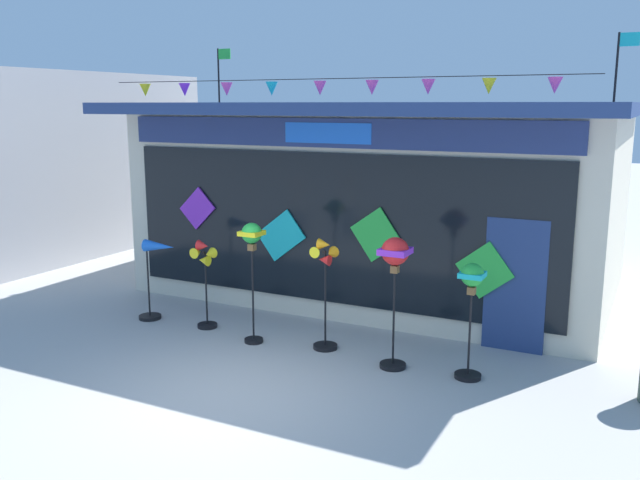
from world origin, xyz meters
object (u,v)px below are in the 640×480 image
at_px(wind_spinner_center_left, 252,248).
at_px(wind_spinner_right, 395,265).
at_px(wind_spinner_far_left, 156,266).
at_px(wind_spinner_far_right, 471,294).
at_px(wind_spinner_left, 204,270).
at_px(wind_spinner_center_right, 325,281).
at_px(kite_shop_building, 387,195).

xyz_separation_m(wind_spinner_center_left, wind_spinner_right, (2.29, 0.01, -0.02)).
relative_size(wind_spinner_far_left, wind_spinner_center_left, 0.75).
bearing_deg(wind_spinner_right, wind_spinner_far_right, 5.86).
xyz_separation_m(wind_spinner_left, wind_spinner_center_right, (2.18, -0.00, 0.08)).
height_order(wind_spinner_far_left, wind_spinner_center_right, wind_spinner_center_right).
bearing_deg(wind_spinner_center_right, wind_spinner_right, -10.55).
xyz_separation_m(wind_spinner_center_right, wind_spinner_far_right, (2.22, -0.11, 0.11)).
distance_m(wind_spinner_center_left, wind_spinner_far_right, 3.35).
bearing_deg(wind_spinner_center_left, wind_spinner_left, 167.77).
bearing_deg(wind_spinner_far_left, wind_spinner_center_right, 0.69).
bearing_deg(kite_shop_building, wind_spinner_center_left, -97.80).
relative_size(wind_spinner_left, wind_spinner_far_right, 0.93).
distance_m(kite_shop_building, wind_spinner_far_right, 4.91).
bearing_deg(wind_spinner_far_left, wind_spinner_right, -2.41).
bearing_deg(wind_spinner_left, kite_shop_building, 67.13).
distance_m(wind_spinner_center_right, wind_spinner_far_right, 2.23).
xyz_separation_m(wind_spinner_far_left, wind_spinner_far_right, (5.37, -0.08, 0.22)).
bearing_deg(kite_shop_building, wind_spinner_left, -112.87).
relative_size(kite_shop_building, wind_spinner_left, 6.07).
bearing_deg(kite_shop_building, wind_spinner_center_right, -81.99).
xyz_separation_m(wind_spinner_center_left, wind_spinner_far_right, (3.33, 0.12, -0.32)).
bearing_deg(wind_spinner_right, wind_spinner_center_right, 169.45).
xyz_separation_m(wind_spinner_left, wind_spinner_right, (3.37, -0.22, 0.50)).
distance_m(wind_spinner_left, wind_spinner_far_right, 4.41).
bearing_deg(wind_spinner_far_right, wind_spinner_center_right, 177.07).
height_order(kite_shop_building, wind_spinner_left, kite_shop_building).
bearing_deg(wind_spinner_center_left, wind_spinner_right, 0.29).
relative_size(wind_spinner_left, wind_spinner_center_left, 0.78).
height_order(wind_spinner_center_right, wind_spinner_right, wind_spinner_right).
height_order(kite_shop_building, wind_spinner_right, kite_shop_building).
relative_size(kite_shop_building, wind_spinner_center_left, 4.76).
distance_m(kite_shop_building, wind_spinner_right, 4.47).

